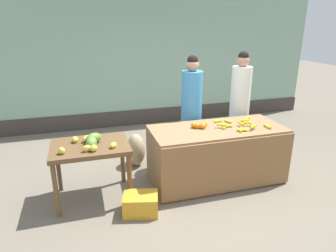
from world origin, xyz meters
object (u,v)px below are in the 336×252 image
(vendor_woman_blue_shirt, at_px, (191,111))
(produce_crate, at_px, (141,204))
(vendor_woman_white_shirt, at_px, (239,105))
(produce_sack, at_px, (136,150))

(vendor_woman_blue_shirt, xyz_separation_m, produce_crate, (-1.13, -1.22, -0.80))
(vendor_woman_white_shirt, bearing_deg, vendor_woman_blue_shirt, -178.16)
(vendor_woman_blue_shirt, bearing_deg, produce_sack, 171.00)
(produce_crate, height_order, produce_sack, produce_sack)
(produce_crate, bearing_deg, produce_sack, 81.43)
(vendor_woman_blue_shirt, height_order, produce_crate, vendor_woman_blue_shirt)
(produce_crate, bearing_deg, vendor_woman_blue_shirt, 47.20)
(vendor_woman_blue_shirt, height_order, vendor_woman_white_shirt, vendor_woman_white_shirt)
(vendor_woman_blue_shirt, distance_m, produce_sack, 1.14)
(vendor_woman_blue_shirt, relative_size, produce_sack, 3.28)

